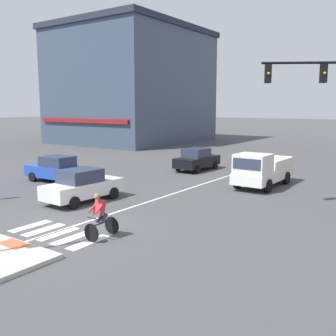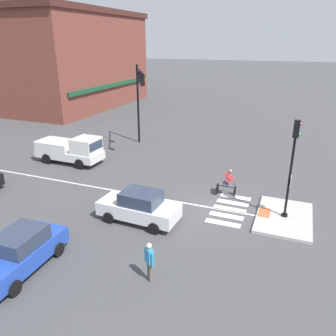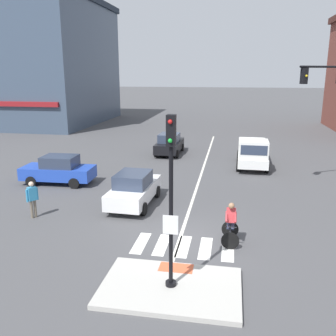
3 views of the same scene
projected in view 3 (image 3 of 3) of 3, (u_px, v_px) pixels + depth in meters
name	position (u px, v px, depth m)	size (l,w,h in m)	color
ground_plane	(186.00, 240.00, 14.26)	(300.00, 300.00, 0.00)	#474749
traffic_island	(171.00, 287.00, 10.95)	(4.14, 2.73, 0.15)	#B2AFA8
tactile_pad_front	(176.00, 268.00, 11.90)	(1.10, 0.60, 0.01)	#DB5B38
signal_pole	(171.00, 188.00, 10.16)	(0.44, 0.38, 5.05)	black
crosswalk_stripe_a	(141.00, 243.00, 13.96)	(0.44, 1.80, 0.01)	silver
crosswalk_stripe_b	(162.00, 245.00, 13.82)	(0.44, 1.80, 0.01)	silver
crosswalk_stripe_c	(184.00, 246.00, 13.69)	(0.44, 1.80, 0.01)	silver
crosswalk_stripe_d	(205.00, 248.00, 13.55)	(0.44, 1.80, 0.01)	silver
crosswalk_stripe_e	(228.00, 250.00, 13.41)	(0.44, 1.80, 0.01)	silver
lane_centre_line	(202.00, 172.00, 23.82)	(0.14, 28.00, 0.01)	silver
building_corner_left	(37.00, 62.00, 46.08)	(16.19, 18.78, 14.92)	#3D4C60
car_blue_cross_left	(59.00, 170.00, 21.27)	(4.16, 1.95, 1.64)	#2347B7
car_black_westbound_distant	(169.00, 144.00, 28.96)	(1.91, 4.14, 1.64)	black
car_white_westbound_near	(134.00, 189.00, 17.82)	(1.97, 4.17, 1.64)	white
pickup_truck_white_eastbound_far	(253.00, 154.00, 24.73)	(2.14, 5.14, 2.08)	white
cyclist	(231.00, 222.00, 13.70)	(0.68, 1.10, 1.68)	black
pedestrian_at_curb_left	(32.00, 197.00, 16.17)	(0.39, 0.46, 1.67)	#6B6051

